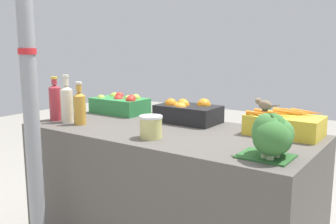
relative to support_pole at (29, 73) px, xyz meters
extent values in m
cube|color=#56514C|center=(0.46, 0.56, -0.72)|extent=(1.63, 0.77, 0.78)
cylinder|color=gray|center=(0.00, 0.00, 0.00)|extent=(0.08, 0.08, 2.22)
cylinder|color=red|center=(0.00, 0.00, 0.11)|extent=(0.09, 0.09, 0.03)
cube|color=#2D8442|center=(-0.12, 0.79, -0.28)|extent=(0.38, 0.23, 0.11)
sphere|color=red|center=(-0.11, 0.78, -0.24)|extent=(0.07, 0.07, 0.07)
sphere|color=#9EBC42|center=(-0.23, 0.86, -0.24)|extent=(0.07, 0.07, 0.07)
sphere|color=#9EBC42|center=(-0.21, 0.86, -0.24)|extent=(0.07, 0.07, 0.07)
sphere|color=#9EBC42|center=(-0.05, 0.81, -0.23)|extent=(0.07, 0.07, 0.07)
sphere|color=#9EBC42|center=(-0.25, 0.74, -0.24)|extent=(0.06, 0.06, 0.06)
sphere|color=red|center=(-0.18, 0.86, -0.23)|extent=(0.06, 0.06, 0.06)
sphere|color=red|center=(-0.02, 0.81, -0.23)|extent=(0.06, 0.06, 0.06)
sphere|color=red|center=(0.03, 0.74, -0.23)|extent=(0.06, 0.06, 0.06)
sphere|color=#9EBC42|center=(-0.01, 0.84, -0.23)|extent=(0.07, 0.07, 0.07)
cube|color=black|center=(0.45, 0.79, -0.28)|extent=(0.38, 0.23, 0.11)
sphere|color=orange|center=(0.42, 0.78, -0.23)|extent=(0.07, 0.07, 0.07)
sphere|color=orange|center=(0.52, 0.86, -0.23)|extent=(0.09, 0.09, 0.09)
sphere|color=orange|center=(0.35, 0.77, -0.24)|extent=(0.08, 0.08, 0.08)
sphere|color=orange|center=(0.34, 0.76, -0.23)|extent=(0.08, 0.08, 0.08)
sphere|color=orange|center=(0.43, 0.73, -0.24)|extent=(0.07, 0.07, 0.07)
sphere|color=orange|center=(0.38, 0.84, -0.23)|extent=(0.07, 0.07, 0.07)
cube|color=gold|center=(1.04, 0.79, -0.28)|extent=(0.38, 0.23, 0.11)
cone|color=orange|center=(1.12, 0.87, -0.21)|extent=(0.14, 0.05, 0.02)
cone|color=orange|center=(0.99, 0.74, -0.21)|extent=(0.17, 0.04, 0.03)
cone|color=orange|center=(1.09, 0.88, -0.22)|extent=(0.15, 0.03, 0.03)
cone|color=orange|center=(1.05, 0.84, -0.21)|extent=(0.14, 0.06, 0.02)
cone|color=orange|center=(1.10, 0.84, -0.21)|extent=(0.14, 0.05, 0.03)
cone|color=orange|center=(0.94, 0.72, -0.21)|extent=(0.14, 0.06, 0.02)
cone|color=orange|center=(1.03, 0.88, -0.21)|extent=(0.16, 0.07, 0.02)
cone|color=orange|center=(1.13, 0.88, -0.21)|extent=(0.17, 0.03, 0.03)
cone|color=orange|center=(1.07, 0.79, -0.21)|extent=(0.17, 0.04, 0.03)
cube|color=#2D602D|center=(1.11, 0.36, -0.33)|extent=(0.22, 0.18, 0.01)
ellipsoid|color=#387033|center=(1.15, 0.36, -0.25)|extent=(0.13, 0.13, 0.13)
cylinder|color=#B2C693|center=(1.15, 0.36, -0.31)|extent=(0.03, 0.03, 0.02)
ellipsoid|color=#387033|center=(1.12, 0.39, -0.22)|extent=(0.14, 0.14, 0.16)
cylinder|color=#B2C693|center=(1.12, 0.39, -0.31)|extent=(0.03, 0.03, 0.02)
ellipsoid|color=#427F3D|center=(1.12, 0.32, -0.22)|extent=(0.12, 0.12, 0.16)
cylinder|color=#B2C693|center=(1.12, 0.32, -0.31)|extent=(0.03, 0.03, 0.02)
ellipsoid|color=#427F3D|center=(1.14, 0.40, -0.23)|extent=(0.13, 0.13, 0.13)
cylinder|color=#B2C693|center=(1.14, 0.40, -0.31)|extent=(0.03, 0.03, 0.02)
ellipsoid|color=#387033|center=(1.14, 0.31, -0.23)|extent=(0.15, 0.15, 0.15)
cylinder|color=#B2C693|center=(1.14, 0.31, -0.31)|extent=(0.03, 0.03, 0.02)
cylinder|color=#B2333D|center=(-0.28, 0.37, -0.23)|extent=(0.07, 0.07, 0.21)
cone|color=#B2333D|center=(-0.28, 0.37, -0.11)|extent=(0.07, 0.07, 0.02)
cylinder|color=#B2333D|center=(-0.28, 0.37, -0.09)|extent=(0.03, 0.03, 0.04)
cylinder|color=gold|center=(-0.28, 0.37, -0.06)|extent=(0.04, 0.04, 0.01)
cylinder|color=beige|center=(-0.17, 0.37, -0.23)|extent=(0.07, 0.07, 0.20)
cone|color=beige|center=(-0.17, 0.37, -0.12)|extent=(0.07, 0.07, 0.03)
cylinder|color=beige|center=(-0.17, 0.37, -0.08)|extent=(0.03, 0.03, 0.05)
cylinder|color=silver|center=(-0.17, 0.37, -0.04)|extent=(0.04, 0.04, 0.01)
cylinder|color=gold|center=(-0.05, 0.37, -0.24)|extent=(0.07, 0.07, 0.17)
cone|color=gold|center=(-0.05, 0.37, -0.15)|extent=(0.07, 0.07, 0.02)
cylinder|color=gold|center=(-0.05, 0.37, -0.11)|extent=(0.03, 0.03, 0.05)
cylinder|color=silver|center=(-0.05, 0.37, -0.08)|extent=(0.04, 0.04, 0.01)
cylinder|color=#D1CC75|center=(0.50, 0.34, -0.28)|extent=(0.11, 0.11, 0.10)
cylinder|color=white|center=(0.50, 0.34, -0.22)|extent=(0.12, 0.12, 0.01)
cube|color=#4C3D2D|center=(1.09, 0.36, -0.13)|extent=(0.02, 0.02, 0.01)
ellipsoid|color=#7A664C|center=(1.09, 0.36, -0.11)|extent=(0.08, 0.06, 0.04)
sphere|color=#897556|center=(1.06, 0.38, -0.10)|extent=(0.03, 0.03, 0.03)
cone|color=#4C3D28|center=(1.04, 0.39, -0.10)|extent=(0.02, 0.01, 0.01)
cube|color=#7A664C|center=(1.14, 0.34, -0.11)|extent=(0.04, 0.03, 0.01)
camera|label=1|loc=(1.65, -1.14, 0.13)|focal=40.00mm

